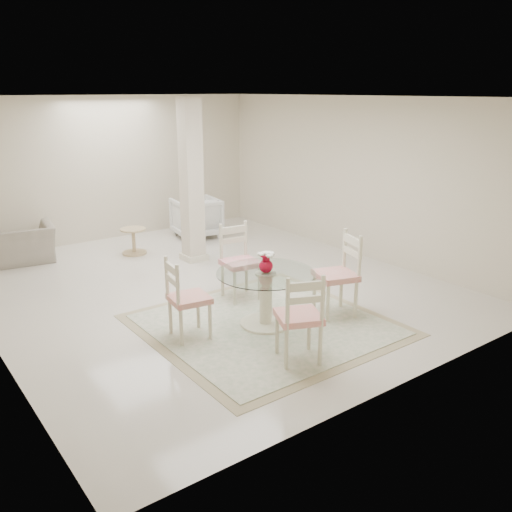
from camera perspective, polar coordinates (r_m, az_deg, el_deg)
ground at (r=8.06m, az=-4.92°, el=-3.22°), size 7.00×7.00×0.00m
room_shell at (r=7.62m, az=-5.28°, el=9.98°), size 6.02×7.02×2.71m
column at (r=9.05m, az=-6.82°, el=7.83°), size 0.30×0.30×2.70m
area_rug at (r=6.76m, az=1.02°, el=-7.25°), size 2.80×2.80×0.02m
dining_table at (r=6.62m, az=1.03°, el=-4.53°), size 1.20×1.20×0.69m
red_vase at (r=6.46m, az=1.09°, el=-0.61°), size 0.20×0.19×0.26m
dining_chair_east at (r=6.94m, az=8.98°, el=-1.26°), size 0.60×0.60×1.20m
dining_chair_north at (r=7.44m, az=-1.90°, el=0.03°), size 0.52×0.52×1.15m
dining_chair_west at (r=6.26m, az=-7.67°, el=-3.88°), size 0.49×0.49×1.08m
dining_chair_south at (r=5.66m, az=4.75°, el=-5.87°), size 0.59×0.59×1.12m
recliner_taupe at (r=9.89m, az=-23.31°, el=1.21°), size 1.10×0.99×0.64m
armchair_white at (r=10.72m, az=-6.30°, el=4.06°), size 0.94×0.96×0.77m
side_table at (r=9.80m, az=-12.74°, el=1.43°), size 0.44×0.44×0.46m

